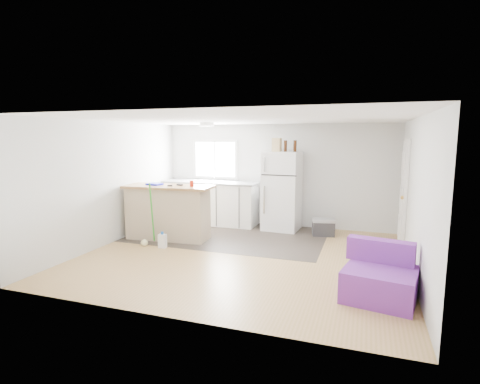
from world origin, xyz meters
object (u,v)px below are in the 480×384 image
object	(u,v)px
cooler	(323,227)
bottle_left	(285,146)
mop	(147,234)
cardboard_box	(277,145)
red_cup	(192,184)
kitchen_cabinets	(211,202)
refrigerator	(282,191)
cleaner_jug	(162,241)
blue_tray	(154,184)
peninsula	(168,212)
bottle_right	(295,146)
purple_seat	(380,279)

from	to	relation	value
cooler	bottle_left	distance (m)	1.95
mop	cardboard_box	world-z (taller)	cardboard_box
red_cup	kitchen_cabinets	bearing A→B (deg)	99.49
cooler	refrigerator	bearing A→B (deg)	152.93
mop	red_cup	size ratio (longest dim) A/B	10.44
cooler	cleaner_jug	world-z (taller)	cooler
mop	blue_tray	xyz separation A→B (m)	(-0.15, 0.58, 0.90)
peninsula	red_cup	xyz separation A→B (m)	(0.54, 0.02, 0.61)
bottle_left	bottle_right	size ratio (longest dim) A/B	1.00
purple_seat	mop	bearing A→B (deg)	176.57
mop	bottle_right	distance (m)	3.65
red_cup	bottle_left	world-z (taller)	bottle_left
blue_tray	bottle_left	xyz separation A→B (m)	(2.42, 1.50, 0.77)
purple_seat	blue_tray	bearing A→B (deg)	170.08
kitchen_cabinets	bottle_right	world-z (taller)	bottle_right
peninsula	refrigerator	xyz separation A→B (m)	(2.05, 1.55, 0.32)
cardboard_box	bottle_left	distance (m)	0.20
kitchen_cabinets	cleaner_jug	world-z (taller)	kitchen_cabinets
cooler	mop	xyz separation A→B (m)	(-3.17, -1.88, 0.05)
kitchen_cabinets	refrigerator	xyz separation A→B (m)	(1.77, -0.03, 0.36)
mop	blue_tray	distance (m)	1.09
kitchen_cabinets	red_cup	world-z (taller)	kitchen_cabinets
red_cup	bottle_left	xyz separation A→B (m)	(1.58, 1.48, 0.73)
cooler	purple_seat	distance (m)	3.15
bottle_left	cooler	bearing A→B (deg)	-12.78
blue_tray	bottle_right	distance (m)	3.13
kitchen_cabinets	mop	size ratio (longest dim) A/B	1.86
kitchen_cabinets	cleaner_jug	xyz separation A→B (m)	(-0.06, -2.20, -0.39)
purple_seat	red_cup	world-z (taller)	red_cup
cleaner_jug	refrigerator	bearing A→B (deg)	47.93
mop	bottle_right	bearing A→B (deg)	18.32
bottle_left	blue_tray	bearing A→B (deg)	-148.11
kitchen_cabinets	peninsula	xyz separation A→B (m)	(-0.28, -1.57, 0.04)
red_cup	blue_tray	xyz separation A→B (m)	(-0.84, -0.03, -0.04)
bottle_right	kitchen_cabinets	bearing A→B (deg)	177.73
refrigerator	mop	world-z (taller)	refrigerator
mop	blue_tray	size ratio (longest dim) A/B	4.18
peninsula	cooler	bearing A→B (deg)	19.20
red_cup	peninsula	bearing A→B (deg)	-178.24
refrigerator	cooler	world-z (taller)	refrigerator
cooler	bottle_right	bearing A→B (deg)	151.26
cardboard_box	mop	bearing A→B (deg)	-134.98
refrigerator	peninsula	bearing A→B (deg)	-139.56
cooler	cardboard_box	world-z (taller)	cardboard_box
peninsula	cooler	world-z (taller)	peninsula
bottle_left	kitchen_cabinets	bearing A→B (deg)	177.52
peninsula	cleaner_jug	xyz separation A→B (m)	(0.22, -0.63, -0.43)
peninsula	red_cup	size ratio (longest dim) A/B	15.51
cardboard_box	peninsula	bearing A→B (deg)	-142.50
bottle_right	mop	bearing A→B (deg)	-139.93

